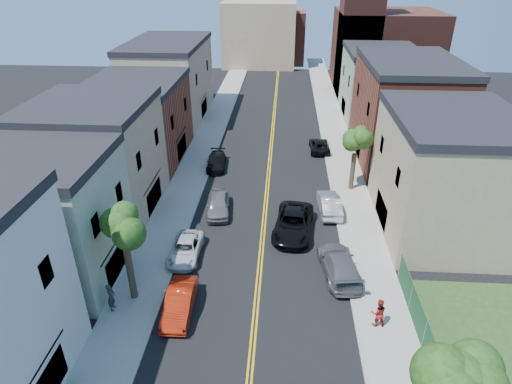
% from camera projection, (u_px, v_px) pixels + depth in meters
% --- Properties ---
extents(sidewalk_left, '(3.20, 100.00, 0.15)m').
position_uv_depth(sidewalk_left, '(204.00, 145.00, 50.88)').
color(sidewalk_left, gray).
rests_on(sidewalk_left, ground).
extents(sidewalk_right, '(3.20, 100.00, 0.15)m').
position_uv_depth(sidewalk_right, '(340.00, 148.00, 49.96)').
color(sidewalk_right, gray).
rests_on(sidewalk_right, ground).
extents(curb_left, '(0.30, 100.00, 0.15)m').
position_uv_depth(curb_left, '(219.00, 145.00, 50.78)').
color(curb_left, gray).
rests_on(curb_left, ground).
extents(curb_right, '(0.30, 100.00, 0.15)m').
position_uv_depth(curb_right, '(324.00, 148.00, 50.06)').
color(curb_right, gray).
rests_on(curb_right, ground).
extents(bldg_left_palegrn, '(9.00, 8.00, 8.50)m').
position_uv_depth(bldg_left_palegrn, '(44.00, 223.00, 28.20)').
color(bldg_left_palegrn, gray).
rests_on(bldg_left_palegrn, ground).
extents(bldg_left_tan_near, '(9.00, 10.00, 9.00)m').
position_uv_depth(bldg_left_tan_near, '(97.00, 162.00, 35.98)').
color(bldg_left_tan_near, '#998466').
rests_on(bldg_left_tan_near, ground).
extents(bldg_left_brick, '(9.00, 12.00, 8.00)m').
position_uv_depth(bldg_left_brick, '(138.00, 123.00, 45.86)').
color(bldg_left_brick, brown).
rests_on(bldg_left_brick, ground).
extents(bldg_left_tan_far, '(9.00, 16.00, 9.50)m').
position_uv_depth(bldg_left_tan_far, '(169.00, 82.00, 57.78)').
color(bldg_left_tan_far, '#998466').
rests_on(bldg_left_tan_far, ground).
extents(bldg_right_tan, '(9.00, 12.00, 9.00)m').
position_uv_depth(bldg_right_tan, '(446.00, 177.00, 33.46)').
color(bldg_right_tan, '#998466').
rests_on(bldg_right_tan, ground).
extents(bldg_right_brick, '(9.00, 14.00, 10.00)m').
position_uv_depth(bldg_right_brick, '(404.00, 113.00, 45.50)').
color(bldg_right_brick, brown).
rests_on(bldg_right_brick, ground).
extents(bldg_right_palegrn, '(9.00, 12.00, 8.50)m').
position_uv_depth(bldg_right_palegrn, '(379.00, 86.00, 58.14)').
color(bldg_right_palegrn, gray).
rests_on(bldg_right_palegrn, ground).
extents(church, '(16.20, 14.20, 22.60)m').
position_uv_depth(church, '(379.00, 43.00, 69.78)').
color(church, '#4C2319').
rests_on(church, ground).
extents(backdrop_left, '(14.00, 8.00, 12.00)m').
position_uv_depth(backdrop_left, '(259.00, 35.00, 84.66)').
color(backdrop_left, '#998466').
rests_on(backdrop_left, ground).
extents(backdrop_center, '(10.00, 8.00, 10.00)m').
position_uv_depth(backdrop_center, '(280.00, 37.00, 88.41)').
color(backdrop_center, brown).
rests_on(backdrop_center, ground).
extents(fence_right, '(0.04, 15.00, 1.90)m').
position_uv_depth(fence_right, '(432.00, 357.00, 22.63)').
color(fence_right, '#143F1E').
rests_on(fence_right, sidewalk_right).
extents(tree_left_mid, '(5.20, 5.20, 9.29)m').
position_uv_depth(tree_left_mid, '(120.00, 211.00, 24.99)').
color(tree_left_mid, '#332919').
rests_on(tree_left_mid, sidewalk_left).
extents(tree_right_corner, '(5.80, 5.80, 10.35)m').
position_uv_depth(tree_right_corner, '(467.00, 358.00, 14.95)').
color(tree_right_corner, '#332919').
rests_on(tree_right_corner, sidewalk_right).
extents(tree_right_far, '(4.40, 4.40, 8.03)m').
position_uv_depth(tree_right_far, '(357.00, 132.00, 38.49)').
color(tree_right_far, '#332919').
rests_on(tree_right_far, sidewalk_right).
extents(red_sedan, '(1.69, 4.59, 1.50)m').
position_uv_depth(red_sedan, '(180.00, 303.00, 26.68)').
color(red_sedan, red).
rests_on(red_sedan, ground).
extents(white_pickup, '(2.16, 4.63, 1.28)m').
position_uv_depth(white_pickup, '(186.00, 249.00, 31.75)').
color(white_pickup, silver).
rests_on(white_pickup, ground).
extents(grey_car_left, '(2.41, 4.92, 1.62)m').
position_uv_depth(grey_car_left, '(218.00, 204.00, 37.18)').
color(grey_car_left, slate).
rests_on(grey_car_left, ground).
extents(black_car_left, '(2.18, 4.72, 1.34)m').
position_uv_depth(black_car_left, '(216.00, 162.00, 45.22)').
color(black_car_left, black).
rests_on(black_car_left, ground).
extents(grey_car_right, '(3.01, 5.87, 1.63)m').
position_uv_depth(grey_car_right, '(339.00, 265.00, 29.87)').
color(grey_car_right, '#56595E').
rests_on(grey_car_right, ground).
extents(black_car_right, '(1.71, 3.94, 1.32)m').
position_uv_depth(black_car_right, '(329.00, 207.00, 37.10)').
color(black_car_right, black).
rests_on(black_car_right, ground).
extents(silver_car_right, '(1.98, 4.89, 1.58)m').
position_uv_depth(silver_car_right, '(329.00, 204.00, 37.27)').
color(silver_car_right, '#AEAFB6').
rests_on(silver_car_right, ground).
extents(dark_car_right_far, '(2.21, 4.61, 1.27)m').
position_uv_depth(dark_car_right_far, '(319.00, 145.00, 49.22)').
color(dark_car_right_far, black).
rests_on(dark_car_right_far, ground).
extents(black_suv_lane, '(3.60, 6.53, 1.73)m').
position_uv_depth(black_suv_lane, '(293.00, 223.00, 34.42)').
color(black_suv_lane, black).
rests_on(black_suv_lane, ground).
extents(pedestrian_left, '(0.53, 0.74, 1.91)m').
position_uv_depth(pedestrian_left, '(111.00, 297.00, 26.60)').
color(pedestrian_left, '#282830').
rests_on(pedestrian_left, sidewalk_left).
extents(pedestrian_right, '(0.93, 0.74, 1.87)m').
position_uv_depth(pedestrian_right, '(378.00, 313.00, 25.46)').
color(pedestrian_right, maroon).
rests_on(pedestrian_right, sidewalk_right).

